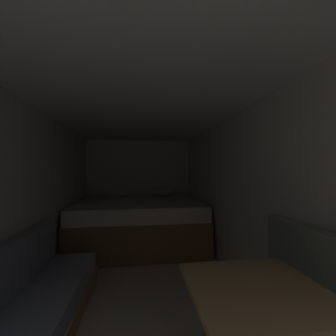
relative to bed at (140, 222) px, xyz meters
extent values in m
plane|color=beige|center=(0.00, -1.55, -0.40)|extent=(6.90, 6.90, 0.00)
cube|color=silver|center=(0.00, 0.93, 0.62)|extent=(2.39, 0.05, 2.03)
cube|color=silver|center=(-1.17, -1.55, 0.62)|extent=(0.05, 4.90, 2.03)
cube|color=silver|center=(1.17, -1.55, 0.62)|extent=(0.05, 4.90, 2.03)
cube|color=white|center=(0.00, -1.55, 1.66)|extent=(2.39, 4.90, 0.05)
cube|color=olive|center=(0.00, -0.01, -0.12)|extent=(2.17, 1.72, 0.56)
cube|color=beige|center=(0.00, -0.01, 0.27)|extent=(2.13, 1.68, 0.23)
ellipsoid|color=white|center=(-0.49, 0.64, 0.48)|extent=(0.45, 0.33, 0.18)
ellipsoid|color=white|center=(0.49, 0.64, 0.48)|extent=(0.45, 0.33, 0.18)
cube|color=#8C93A8|center=(-0.82, -2.29, -0.16)|extent=(0.56, 2.25, 0.17)
cube|color=tan|center=(0.60, -2.83, 0.30)|extent=(0.71, 0.66, 0.02)
cylinder|color=silver|center=(0.60, -2.67, -0.06)|extent=(0.05, 0.05, 0.69)
camera|label=1|loc=(-0.02, -3.89, 0.93)|focal=22.58mm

